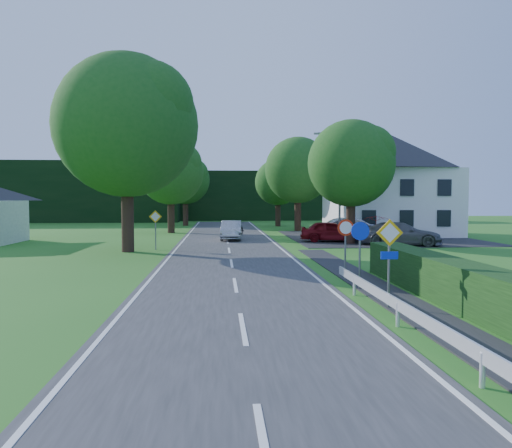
{
  "coord_description": "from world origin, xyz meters",
  "views": [
    {
      "loc": [
        -0.55,
        -5.94,
        3.2
      ],
      "look_at": [
        1.29,
        19.33,
        1.87
      ],
      "focal_mm": 35.0,
      "sensor_mm": 36.0,
      "label": 1
    }
  ],
  "objects": [
    {
      "name": "line_edge_right",
      "position": [
        3.25,
        20.0,
        0.04
      ],
      "size": [
        0.12,
        80.0,
        0.01
      ],
      "primitive_type": "cube",
      "color": "white",
      "rests_on": "road"
    },
    {
      "name": "treeline_right",
      "position": [
        8.0,
        66.0,
        3.5
      ],
      "size": [
        30.0,
        5.0,
        7.0
      ],
      "primitive_type": "cube",
      "color": "black",
      "rests_on": "ground"
    },
    {
      "name": "tree_main",
      "position": [
        -6.0,
        24.0,
        5.82
      ],
      "size": [
        9.4,
        9.4,
        11.64
      ],
      "primitive_type": null,
      "color": "#1C5419",
      "rests_on": "ground"
    },
    {
      "name": "streetlight",
      "position": [
        8.06,
        30.0,
        4.46
      ],
      "size": [
        2.03,
        0.18,
        8.0
      ],
      "color": "slate",
      "rests_on": "ground"
    },
    {
      "name": "line_centre",
      "position": [
        0.0,
        20.0,
        0.04
      ],
      "size": [
        0.12,
        80.0,
        0.01
      ],
      "primitive_type": null,
      "color": "white",
      "rests_on": "road"
    },
    {
      "name": "sign_priority_left",
      "position": [
        -4.5,
        24.98,
        1.72
      ],
      "size": [
        0.78,
        0.09,
        2.44
      ],
      "color": "slate",
      "rests_on": "ground"
    },
    {
      "name": "parked_car_red",
      "position": [
        7.45,
        29.5,
        0.79
      ],
      "size": [
        4.65,
        2.56,
        1.5
      ],
      "primitive_type": "imported",
      "rotation": [
        0.0,
        0.0,
        1.38
      ],
      "color": "maroon",
      "rests_on": "parking_pad"
    },
    {
      "name": "house_white",
      "position": [
        14.0,
        36.0,
        4.41
      ],
      "size": [
        10.6,
        8.4,
        8.6
      ],
      "color": "white",
      "rests_on": "ground"
    },
    {
      "name": "parasol",
      "position": [
        11.38,
        31.24,
        0.96
      ],
      "size": [
        2.67,
        2.69,
        1.84
      ],
      "primitive_type": "imported",
      "rotation": [
        0.0,
        0.0,
        0.42
      ],
      "color": "red",
      "rests_on": "parking_pad"
    },
    {
      "name": "parked_car_silver_a",
      "position": [
        9.63,
        31.34,
        0.87
      ],
      "size": [
        5.13,
        2.08,
        1.66
      ],
      "primitive_type": "imported",
      "rotation": [
        0.0,
        0.0,
        1.5
      ],
      "color": "#A2A3A6",
      "rests_on": "parking_pad"
    },
    {
      "name": "tree_right_back",
      "position": [
        6.0,
        50.0,
        3.78
      ],
      "size": [
        6.2,
        6.2,
        7.56
      ],
      "primitive_type": null,
      "color": "#1C5419",
      "rests_on": "ground"
    },
    {
      "name": "sign_roundabout",
      "position": [
        4.3,
        10.98,
        1.67
      ],
      "size": [
        0.64,
        0.08,
        2.37
      ],
      "color": "slate",
      "rests_on": "ground"
    },
    {
      "name": "motorcycle",
      "position": [
        1.17,
        35.96,
        0.6
      ],
      "size": [
        1.23,
        2.24,
        1.12
      ],
      "primitive_type": "imported",
      "rotation": [
        0.0,
        0.0,
        -0.25
      ],
      "color": "black",
      "rests_on": "road"
    },
    {
      "name": "treeline_left",
      "position": [
        -28.0,
        62.0,
        4.0
      ],
      "size": [
        44.0,
        6.0,
        8.0
      ],
      "primitive_type": "cube",
      "color": "black",
      "rests_on": "ground"
    },
    {
      "name": "tree_left_back",
      "position": [
        -4.5,
        52.0,
        4.04
      ],
      "size": [
        6.6,
        6.6,
        8.07
      ],
      "primitive_type": null,
      "color": "#1C5419",
      "rests_on": "ground"
    },
    {
      "name": "line_edge_left",
      "position": [
        -3.25,
        20.0,
        0.04
      ],
      "size": [
        0.12,
        80.0,
        0.01
      ],
      "primitive_type": "cube",
      "color": "white",
      "rests_on": "road"
    },
    {
      "name": "tree_right_far",
      "position": [
        7.0,
        42.0,
        4.54
      ],
      "size": [
        7.4,
        7.4,
        9.09
      ],
      "primitive_type": null,
      "color": "#1C5419",
      "rests_on": "ground"
    },
    {
      "name": "tree_left_far",
      "position": [
        -5.0,
        40.0,
        4.29
      ],
      "size": [
        7.0,
        7.0,
        8.58
      ],
      "primitive_type": null,
      "color": "#1C5419",
      "rests_on": "ground"
    },
    {
      "name": "parked_car_silver_b",
      "position": [
        15.43,
        33.31,
        0.75
      ],
      "size": [
        5.13,
        2.45,
        1.41
      ],
      "primitive_type": "imported",
      "rotation": [
        0.0,
        0.0,
        1.59
      ],
      "color": "#A4A6AB",
      "rests_on": "parking_pad"
    },
    {
      "name": "moving_car",
      "position": [
        0.3,
        31.68,
        0.75
      ],
      "size": [
        1.71,
        4.39,
        1.43
      ],
      "primitive_type": "imported",
      "rotation": [
        0.0,
        0.0,
        -0.05
      ],
      "color": "#B2B2B7",
      "rests_on": "road"
    },
    {
      "name": "parked_car_grey",
      "position": [
        11.52,
        26.5,
        0.81
      ],
      "size": [
        5.68,
        3.61,
        1.53
      ],
      "primitive_type": "imported",
      "rotation": [
        0.0,
        0.0,
        1.27
      ],
      "color": "#535257",
      "rests_on": "parking_pad"
    },
    {
      "name": "sign_priority_right",
      "position": [
        4.3,
        7.98,
        1.8
      ],
      "size": [
        0.78,
        0.09,
        2.59
      ],
      "color": "slate",
      "rests_on": "ground"
    },
    {
      "name": "road",
      "position": [
        0.0,
        20.0,
        0.02
      ],
      "size": [
        7.0,
        80.0,
        0.04
      ],
      "primitive_type": "cube",
      "color": "#323234",
      "rests_on": "ground"
    },
    {
      "name": "tree_right_mid",
      "position": [
        8.5,
        28.0,
        4.29
      ],
      "size": [
        7.0,
        7.0,
        8.58
      ],
      "primitive_type": null,
      "color": "#1C5419",
      "rests_on": "ground"
    },
    {
      "name": "parking_pad",
      "position": [
        12.0,
        33.0,
        0.02
      ],
      "size": [
        14.0,
        16.0,
        0.04
      ],
      "primitive_type": "cube",
      "color": "black",
      "rests_on": "ground"
    },
    {
      "name": "sign_speed_limit",
      "position": [
        4.3,
        12.97,
        1.77
      ],
      "size": [
        0.64,
        0.11,
        2.37
      ],
      "color": "slate",
      "rests_on": "ground"
    }
  ]
}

